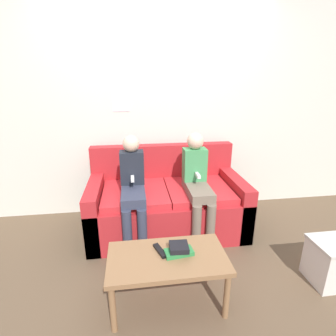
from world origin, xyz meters
TOP-DOWN VIEW (x-y plane):
  - ground_plane at (0.00, 0.00)m, footprint 10.00×10.00m
  - wall_back at (-0.00, 1.10)m, footprint 8.00×0.06m
  - couch at (0.00, 0.56)m, footprint 1.67×0.89m
  - coffee_table at (-0.13, -0.51)m, footprint 0.87×0.47m
  - person_left at (-0.36, 0.35)m, footprint 0.24×0.60m
  - person_right at (0.29, 0.35)m, footprint 0.24×0.60m
  - tv_remote at (-0.18, -0.45)m, footprint 0.09×0.17m
  - book_stack at (-0.05, -0.49)m, footprint 0.22×0.14m
  - storage_box at (1.27, -0.48)m, footprint 0.39×0.33m

SIDE VIEW (x-z plane):
  - ground_plane at x=0.00m, z-range 0.00..0.00m
  - storage_box at x=1.27m, z-range 0.00..0.38m
  - couch at x=0.00m, z-range -0.15..0.75m
  - coffee_table at x=-0.13m, z-range 0.15..0.57m
  - tv_remote at x=-0.18m, z-range 0.41..0.44m
  - book_stack at x=-0.05m, z-range 0.41..0.48m
  - person_left at x=-0.36m, z-range 0.07..1.17m
  - person_right at x=0.29m, z-range 0.07..1.18m
  - wall_back at x=0.00m, z-range 0.00..2.60m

